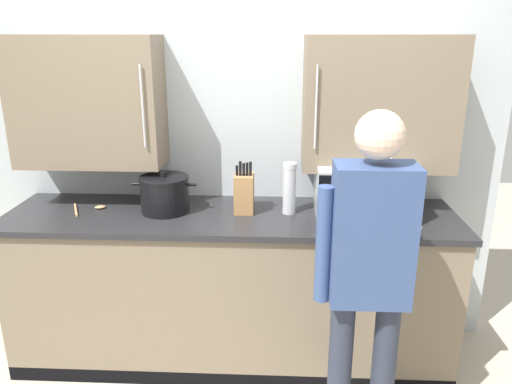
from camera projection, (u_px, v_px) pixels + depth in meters
The scene contains 8 objects.
back_wall_tiled at pixel (234, 127), 3.01m from camera, with size 3.30×0.44×2.66m.
counter_unit at pixel (232, 287), 3.00m from camera, with size 2.62×0.67×0.95m.
microwave_oven at pixel (361, 190), 2.82m from camera, with size 0.56×0.39×0.29m.
thermos_flask at pixel (289, 188), 2.82m from camera, with size 0.08×0.08×0.30m.
knife_block at pixel (244, 193), 2.86m from camera, with size 0.11×0.15×0.31m.
wooden_spoon at pixel (89, 208), 2.91m from camera, with size 0.21×0.20×0.02m.
stock_pot at pixel (165, 194), 2.86m from camera, with size 0.38×0.28×0.24m.
person_figure at pixel (369, 266), 2.12m from camera, with size 0.44×0.57×1.67m.
Camera 1 is at (0.28, -2.00, 1.95)m, focal length 34.58 mm.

